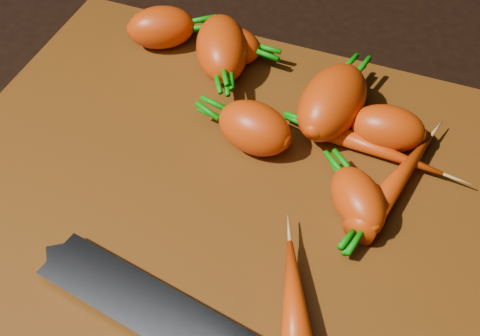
% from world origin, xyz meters
% --- Properties ---
extents(ground, '(2.00, 2.00, 0.01)m').
position_xyz_m(ground, '(0.00, 0.00, -0.01)').
color(ground, black).
extents(cutting_board, '(0.50, 0.40, 0.01)m').
position_xyz_m(cutting_board, '(0.00, 0.00, 0.01)').
color(cutting_board, brown).
rests_on(cutting_board, ground).
extents(carrot_0, '(0.08, 0.07, 0.04)m').
position_xyz_m(carrot_0, '(-0.14, 0.15, 0.03)').
color(carrot_0, '#C53B0C').
rests_on(carrot_0, cutting_board).
extents(carrot_1, '(0.07, 0.06, 0.04)m').
position_xyz_m(carrot_1, '(-0.00, 0.05, 0.03)').
color(carrot_1, '#C53B0C').
rests_on(carrot_1, cutting_board).
extents(carrot_2, '(0.08, 0.10, 0.05)m').
position_xyz_m(carrot_2, '(-0.07, 0.14, 0.04)').
color(carrot_2, '#C53B0C').
rests_on(carrot_2, cutting_board).
extents(carrot_3, '(0.06, 0.10, 0.05)m').
position_xyz_m(carrot_3, '(0.05, 0.10, 0.04)').
color(carrot_3, '#C53B0C').
rests_on(carrot_3, cutting_board).
extents(carrot_4, '(0.07, 0.05, 0.04)m').
position_xyz_m(carrot_4, '(0.10, 0.10, 0.03)').
color(carrot_4, '#C53B0C').
rests_on(carrot_4, cutting_board).
extents(carrot_5, '(0.06, 0.04, 0.04)m').
position_xyz_m(carrot_5, '(-0.07, 0.15, 0.03)').
color(carrot_5, '#C53B0C').
rests_on(carrot_5, cutting_board).
extents(carrot_6, '(0.07, 0.07, 0.04)m').
position_xyz_m(carrot_6, '(0.10, 0.01, 0.03)').
color(carrot_6, '#C53B0C').
rests_on(carrot_6, cutting_board).
extents(carrot_7, '(0.06, 0.13, 0.03)m').
position_xyz_m(carrot_7, '(0.12, 0.05, 0.03)').
color(carrot_7, '#C53B0C').
rests_on(carrot_7, cutting_board).
extents(carrot_8, '(0.12, 0.04, 0.02)m').
position_xyz_m(carrot_8, '(0.09, 0.08, 0.02)').
color(carrot_8, '#C53B0C').
rests_on(carrot_8, cutting_board).
extents(carrot_9, '(0.06, 0.11, 0.03)m').
position_xyz_m(carrot_9, '(0.08, -0.09, 0.03)').
color(carrot_9, '#C53B0C').
rests_on(carrot_9, cutting_board).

